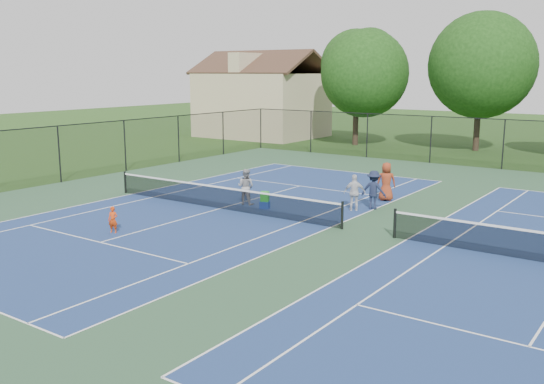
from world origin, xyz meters
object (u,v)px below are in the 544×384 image
Objects in this scene: tree_back_a at (357,68)px; child_player at (113,220)px; clapboard_house at (262,102)px; bystander_a at (355,193)px; tree_back_b at (481,60)px; instructor at (246,187)px; bystander_b at (374,190)px; ball_crate at (265,205)px; ball_hopper at (265,196)px; bystander_c at (386,182)px.

child_player is (5.37, -29.27, -5.55)m from tree_back_a.
clapboard_house is 6.93× the size of bystander_a.
clapboard_house is (-10.00, 1.00, -2.95)m from tree_back_a.
tree_back_b reaches higher than tree_back_a.
bystander_b is at bearing -164.28° from instructor.
tree_back_b is 25.04× the size of ball_crate.
bystander_a is (4.48, 1.70, -0.02)m from instructor.
bystander_a is at bearing 29.52° from ball_hopper.
instructor is 5.57m from bystander_b.
bystander_c reaches higher than bystander_b.
tree_back_b is 21.21m from bystander_c.
bystander_c is 5.80m from ball_crate.
bystander_c is at bearing -147.43° from instructor.
ball_hopper is at bearing -71.71° from tree_back_a.
clapboard_house is 30.39m from bystander_a.
tree_back_b is 32.07m from child_player.
bystander_b is (2.40, -22.24, -5.76)m from tree_back_b.
child_player is 6.79m from ball_crate.
child_player is 10.87m from bystander_b.
ball_hopper is at bearing 22.96° from bystander_c.
ball_crate is (1.16, -0.18, -0.64)m from instructor.
tree_back_a reaches higher than clapboard_house.
bystander_b reaches higher than instructor.
child_player is at bearing -79.61° from tree_back_a.
child_player is 9.97m from bystander_a.
ball_hopper is (7.55, -22.85, -5.50)m from tree_back_a.
bystander_c reaches higher than bystander_a.
clapboard_house reaches higher than instructor.
ball_crate is at bearing -71.71° from tree_back_a.
tree_back_b is at bearing 12.53° from tree_back_a.
bystander_b is 0.95× the size of bystander_c.
bystander_a is at bearing -62.59° from tree_back_a.
bystander_a is at bearing -46.46° from clapboard_house.
tree_back_a is 24.68m from ball_hopper.
ball_hopper reaches higher than ball_crate.
tree_back_b is at bearing -106.16° from instructor.
bystander_c is (-0.30, 1.92, 0.05)m from bystander_b.
ball_hopper is (17.55, -23.85, -2.56)m from clapboard_house.
bystander_b reaches higher than child_player.
child_player is at bearing -108.79° from ball_crate.
tree_back_b reaches higher than bystander_a.
instructor is at bearing 171.23° from ball_crate.
bystander_a is 3.89× the size of ball_crate.
instructor is (6.39, -22.67, -5.24)m from tree_back_a.
ball_hopper is (2.19, 6.42, 0.04)m from child_player.
tree_back_a is 5.88× the size of bystander_a.
instructor is (16.39, -23.67, -2.29)m from clapboard_house.
instructor is 1.03× the size of bystander_a.
ball_crate is at bearing 161.11° from instructor.
clapboard_house is at bearing -176.99° from tree_back_b.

